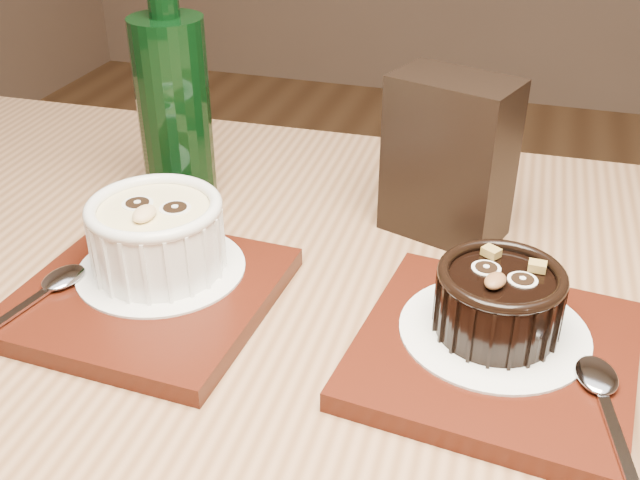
% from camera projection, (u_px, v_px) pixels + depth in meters
% --- Properties ---
extents(table, '(1.22, 0.83, 0.75)m').
position_uv_depth(table, '(337.00, 467.00, 0.55)').
color(table, brown).
rests_on(table, ground).
extents(tray_left, '(0.19, 0.19, 0.01)m').
position_uv_depth(tray_left, '(149.00, 295.00, 0.57)').
color(tray_left, '#46160B').
rests_on(tray_left, table).
extents(doily_left, '(0.13, 0.13, 0.00)m').
position_uv_depth(doily_left, '(161.00, 268.00, 0.58)').
color(doily_left, white).
rests_on(doily_left, tray_left).
extents(ramekin_white, '(0.10, 0.10, 0.06)m').
position_uv_depth(ramekin_white, '(157.00, 233.00, 0.56)').
color(ramekin_white, white).
rests_on(ramekin_white, doily_left).
extents(spoon_left, '(0.05, 0.14, 0.01)m').
position_uv_depth(spoon_left, '(28.00, 301.00, 0.54)').
color(spoon_left, silver).
rests_on(spoon_left, tray_left).
extents(tray_right, '(0.20, 0.20, 0.01)m').
position_uv_depth(tray_right, '(494.00, 354.00, 0.51)').
color(tray_right, '#46160B').
rests_on(tray_right, table).
extents(doily_right, '(0.13, 0.13, 0.00)m').
position_uv_depth(doily_right, '(494.00, 331.00, 0.51)').
color(doily_right, white).
rests_on(doily_right, tray_right).
extents(ramekin_dark, '(0.09, 0.09, 0.05)m').
position_uv_depth(ramekin_dark, '(499.00, 298.00, 0.50)').
color(ramekin_dark, black).
rests_on(ramekin_dark, doily_right).
extents(spoon_right, '(0.05, 0.14, 0.01)m').
position_uv_depth(spoon_right, '(610.00, 414.00, 0.44)').
color(spoon_right, silver).
rests_on(spoon_right, tray_right).
extents(condiment_stand, '(0.11, 0.09, 0.14)m').
position_uv_depth(condiment_stand, '(449.00, 158.00, 0.63)').
color(condiment_stand, black).
rests_on(condiment_stand, table).
extents(green_bottle, '(0.06, 0.06, 0.24)m').
position_uv_depth(green_bottle, '(174.00, 107.00, 0.66)').
color(green_bottle, black).
rests_on(green_bottle, table).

